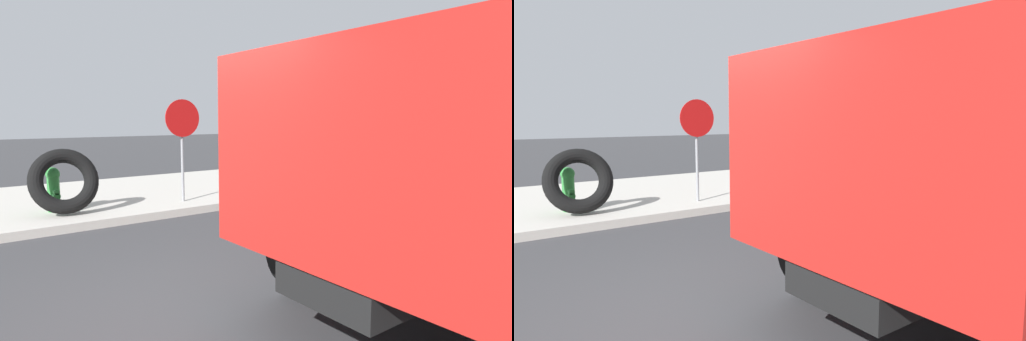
% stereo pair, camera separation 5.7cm
% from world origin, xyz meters
% --- Properties ---
extents(ground_plane, '(80.00, 80.00, 0.00)m').
position_xyz_m(ground_plane, '(0.00, 0.00, 0.00)').
color(ground_plane, '#38383A').
extents(sidewalk_curb, '(36.00, 5.00, 0.15)m').
position_xyz_m(sidewalk_curb, '(0.00, 6.50, 0.07)').
color(sidewalk_curb, '#BCB7AD').
rests_on(sidewalk_curb, ground).
extents(fire_hydrant, '(0.25, 0.56, 0.82)m').
position_xyz_m(fire_hydrant, '(-0.44, 5.19, 0.59)').
color(fire_hydrant, '#2D8438').
rests_on(fire_hydrant, sidewalk_curb).
extents(loose_tire, '(1.24, 0.72, 1.21)m').
position_xyz_m(loose_tire, '(-0.34, 4.81, 0.75)').
color(loose_tire, black).
rests_on(loose_tire, sidewalk_curb).
extents(stop_sign, '(0.76, 0.08, 2.10)m').
position_xyz_m(stop_sign, '(1.94, 4.64, 1.60)').
color(stop_sign, gray).
rests_on(stop_sign, sidewalk_curb).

